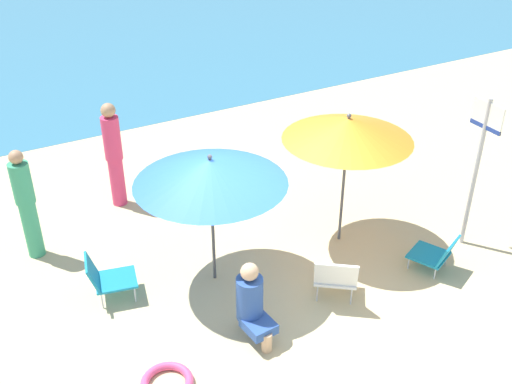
% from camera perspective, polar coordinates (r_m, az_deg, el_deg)
% --- Properties ---
extents(ground_plane, '(40.00, 40.00, 0.00)m').
position_cam_1_polar(ground_plane, '(7.77, 0.92, -8.94)').
color(ground_plane, '#D3BC8C').
extents(sea_water, '(40.00, 16.00, 0.01)m').
position_cam_1_polar(sea_water, '(19.60, -20.11, 13.95)').
color(sea_water, teal).
rests_on(sea_water, ground_plane).
extents(umbrella_blue, '(1.86, 1.86, 1.80)m').
position_cam_1_polar(umbrella_blue, '(7.06, -4.38, 1.99)').
color(umbrella_blue, '#4C4C51').
rests_on(umbrella_blue, ground_plane).
extents(umbrella_orange, '(1.72, 1.72, 1.94)m').
position_cam_1_polar(umbrella_orange, '(7.86, 8.76, 5.96)').
color(umbrella_orange, '#4C4C51').
rests_on(umbrella_orange, ground_plane).
extents(beach_chair_a, '(0.67, 0.56, 0.60)m').
position_cam_1_polar(beach_chair_a, '(7.62, -14.05, -7.86)').
color(beach_chair_a, teal).
rests_on(beach_chair_a, ground_plane).
extents(beach_chair_b, '(0.64, 0.68, 0.52)m').
position_cam_1_polar(beach_chair_b, '(8.23, 16.80, -5.63)').
color(beach_chair_b, teal).
rests_on(beach_chair_b, ground_plane).
extents(beach_chair_c, '(0.72, 0.72, 0.68)m').
position_cam_1_polar(beach_chair_c, '(7.40, 7.60, -7.96)').
color(beach_chair_c, white).
rests_on(beach_chair_c, ground_plane).
extents(person_a, '(0.34, 0.55, 0.98)m').
position_cam_1_polar(person_a, '(6.78, -0.38, -10.44)').
color(person_a, '#2D519E').
rests_on(person_a, ground_plane).
extents(person_b, '(0.26, 0.26, 1.59)m').
position_cam_1_polar(person_b, '(8.43, -21.04, -1.05)').
color(person_b, '#389970').
rests_on(person_b, ground_plane).
extents(person_c, '(0.27, 0.27, 1.68)m').
position_cam_1_polar(person_c, '(9.28, -13.39, 3.57)').
color(person_c, '#DB3866').
rests_on(person_c, ground_plane).
extents(warning_sign, '(0.06, 0.50, 2.17)m').
position_cam_1_polar(warning_sign, '(8.36, 20.54, 3.50)').
color(warning_sign, '#ADADB2').
rests_on(warning_sign, ground_plane).
extents(swim_ring, '(0.56, 0.56, 0.09)m').
position_cam_1_polar(swim_ring, '(6.61, -8.47, -17.53)').
color(swim_ring, '#E54C7F').
rests_on(swim_ring, ground_plane).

